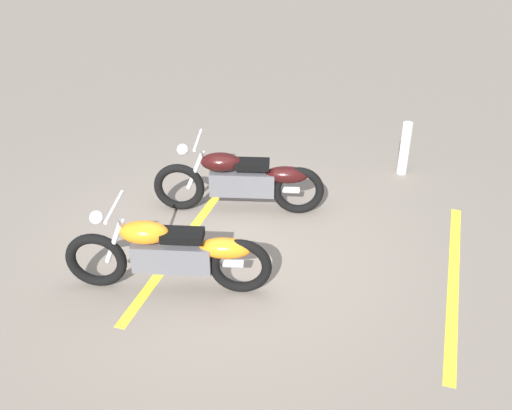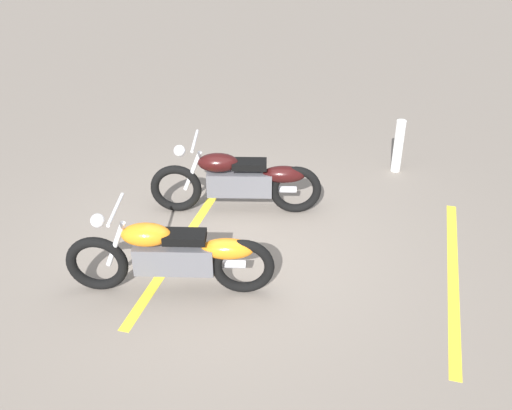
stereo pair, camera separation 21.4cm
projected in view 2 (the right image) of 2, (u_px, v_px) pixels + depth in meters
The scene contains 6 objects.
ground_plane at pixel (229, 249), 7.13m from camera, with size 60.00×60.00×0.00m, color slate.
motorcycle_bright_foreground at pixel (175, 255), 6.23m from camera, with size 2.22×0.68×1.04m.
motorcycle_dark_foreground at pixel (240, 180), 7.65m from camera, with size 2.22×0.69×1.04m.
bollard_post at pixel (398, 146), 8.69m from camera, with size 0.14×0.14×0.80m, color white.
parking_stripe_near at pixel (182, 244), 7.22m from camera, with size 3.20×0.12×0.01m, color yellow.
parking_stripe_mid at pixel (453, 276), 6.67m from camera, with size 3.20×0.12×0.01m, color yellow.
Camera 2 is at (1.35, -5.71, 4.10)m, focal length 41.55 mm.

